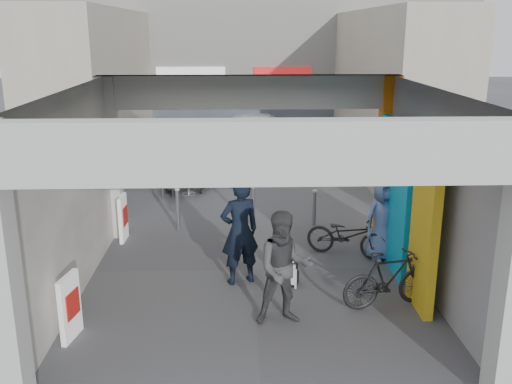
{
  "coord_description": "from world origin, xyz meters",
  "views": [
    {
      "loc": [
        -0.28,
        -10.05,
        4.42
      ],
      "look_at": [
        0.1,
        1.0,
        1.26
      ],
      "focal_mm": 40.0,
      "sensor_mm": 36.0,
      "label": 1
    }
  ],
  "objects_px": {
    "man_with_dog": "(240,231)",
    "man_crates": "(253,142)",
    "border_collie": "(292,274)",
    "cafe_set": "(185,182)",
    "produce_stand": "(183,181)",
    "man_elderly": "(383,219)",
    "bicycle_front": "(347,235)",
    "man_back_turned": "(284,268)",
    "white_van": "(263,130)",
    "bicycle_rear": "(389,279)"
  },
  "relations": [
    {
      "from": "man_with_dog",
      "to": "man_crates",
      "type": "relative_size",
      "value": 1.22
    },
    {
      "from": "border_collie",
      "to": "man_crates",
      "type": "bearing_deg",
      "value": 109.24
    },
    {
      "from": "cafe_set",
      "to": "produce_stand",
      "type": "distance_m",
      "value": 0.07
    },
    {
      "from": "produce_stand",
      "to": "man_with_dog",
      "type": "height_order",
      "value": "man_with_dog"
    },
    {
      "from": "produce_stand",
      "to": "man_with_dog",
      "type": "distance_m",
      "value": 6.27
    },
    {
      "from": "man_elderly",
      "to": "bicycle_front",
      "type": "height_order",
      "value": "man_elderly"
    },
    {
      "from": "man_back_turned",
      "to": "white_van",
      "type": "bearing_deg",
      "value": 83.18
    },
    {
      "from": "man_back_turned",
      "to": "man_crates",
      "type": "relative_size",
      "value": 1.13
    },
    {
      "from": "cafe_set",
      "to": "man_back_turned",
      "type": "bearing_deg",
      "value": -73.96
    },
    {
      "from": "cafe_set",
      "to": "man_elderly",
      "type": "bearing_deg",
      "value": -49.51
    },
    {
      "from": "border_collie",
      "to": "man_with_dog",
      "type": "height_order",
      "value": "man_with_dog"
    },
    {
      "from": "border_collie",
      "to": "produce_stand",
      "type": "bearing_deg",
      "value": 128.2
    },
    {
      "from": "cafe_set",
      "to": "produce_stand",
      "type": "xyz_separation_m",
      "value": [
        -0.05,
        -0.02,
        0.03
      ]
    },
    {
      "from": "man_with_dog",
      "to": "man_elderly",
      "type": "bearing_deg",
      "value": 178.44
    },
    {
      "from": "man_crates",
      "to": "bicycle_rear",
      "type": "height_order",
      "value": "man_crates"
    },
    {
      "from": "man_elderly",
      "to": "white_van",
      "type": "height_order",
      "value": "man_elderly"
    },
    {
      "from": "cafe_set",
      "to": "man_crates",
      "type": "distance_m",
      "value": 3.68
    },
    {
      "from": "man_crates",
      "to": "bicycle_rear",
      "type": "bearing_deg",
      "value": 124.74
    },
    {
      "from": "man_elderly",
      "to": "bicycle_rear",
      "type": "distance_m",
      "value": 2.09
    },
    {
      "from": "produce_stand",
      "to": "man_back_turned",
      "type": "relative_size",
      "value": 0.68
    },
    {
      "from": "man_with_dog",
      "to": "bicycle_front",
      "type": "bearing_deg",
      "value": -172.62
    },
    {
      "from": "white_van",
      "to": "produce_stand",
      "type": "bearing_deg",
      "value": 158.05
    },
    {
      "from": "cafe_set",
      "to": "bicycle_rear",
      "type": "bearing_deg",
      "value": -60.94
    },
    {
      "from": "produce_stand",
      "to": "bicycle_front",
      "type": "relative_size",
      "value": 0.74
    },
    {
      "from": "man_back_turned",
      "to": "bicycle_front",
      "type": "bearing_deg",
      "value": 55.18
    },
    {
      "from": "produce_stand",
      "to": "bicycle_front",
      "type": "distance_m",
      "value": 6.12
    },
    {
      "from": "produce_stand",
      "to": "white_van",
      "type": "bearing_deg",
      "value": 56.67
    },
    {
      "from": "man_elderly",
      "to": "bicycle_rear",
      "type": "height_order",
      "value": "man_elderly"
    },
    {
      "from": "man_with_dog",
      "to": "bicycle_rear",
      "type": "distance_m",
      "value": 2.69
    },
    {
      "from": "man_back_turned",
      "to": "white_van",
      "type": "relative_size",
      "value": 0.43
    },
    {
      "from": "man_back_turned",
      "to": "bicycle_rear",
      "type": "bearing_deg",
      "value": 9.1
    },
    {
      "from": "cafe_set",
      "to": "bicycle_front",
      "type": "bearing_deg",
      "value": -53.16
    },
    {
      "from": "cafe_set",
      "to": "man_crates",
      "type": "relative_size",
      "value": 0.84
    },
    {
      "from": "produce_stand",
      "to": "man_crates",
      "type": "relative_size",
      "value": 0.77
    },
    {
      "from": "bicycle_front",
      "to": "white_van",
      "type": "xyz_separation_m",
      "value": [
        -1.19,
        10.87,
        0.27
      ]
    },
    {
      "from": "bicycle_rear",
      "to": "man_elderly",
      "type": "bearing_deg",
      "value": -23.31
    },
    {
      "from": "bicycle_front",
      "to": "bicycle_rear",
      "type": "bearing_deg",
      "value": -147.71
    },
    {
      "from": "man_with_dog",
      "to": "man_elderly",
      "type": "xyz_separation_m",
      "value": [
        2.82,
        1.0,
        -0.14
      ]
    },
    {
      "from": "man_elderly",
      "to": "white_van",
      "type": "bearing_deg",
      "value": 79.65
    },
    {
      "from": "white_van",
      "to": "cafe_set",
      "type": "bearing_deg",
      "value": 158.44
    },
    {
      "from": "border_collie",
      "to": "man_with_dog",
      "type": "relative_size",
      "value": 0.29
    },
    {
      "from": "produce_stand",
      "to": "white_van",
      "type": "xyz_separation_m",
      "value": [
        2.53,
        6.0,
        0.39
      ]
    },
    {
      "from": "man_crates",
      "to": "bicycle_front",
      "type": "bearing_deg",
      "value": 125.77
    },
    {
      "from": "bicycle_front",
      "to": "man_crates",
      "type": "bearing_deg",
      "value": 37.07
    },
    {
      "from": "bicycle_rear",
      "to": "cafe_set",
      "type": "bearing_deg",
      "value": 16.46
    },
    {
      "from": "border_collie",
      "to": "bicycle_rear",
      "type": "relative_size",
      "value": 0.36
    },
    {
      "from": "border_collie",
      "to": "man_with_dog",
      "type": "bearing_deg",
      "value": -175.06
    },
    {
      "from": "produce_stand",
      "to": "man_back_turned",
      "type": "xyz_separation_m",
      "value": [
        2.22,
        -7.53,
        0.58
      ]
    },
    {
      "from": "man_crates",
      "to": "bicycle_front",
      "type": "height_order",
      "value": "man_crates"
    },
    {
      "from": "produce_stand",
      "to": "man_elderly",
      "type": "height_order",
      "value": "man_elderly"
    }
  ]
}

